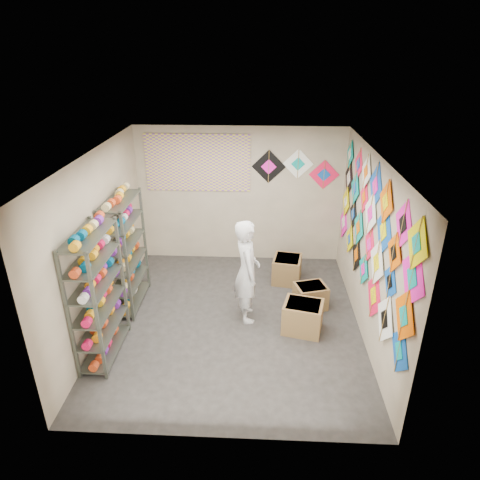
# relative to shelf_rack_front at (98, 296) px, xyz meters

# --- Properties ---
(ground) EXTENTS (4.50, 4.50, 0.00)m
(ground) POSITION_rel_shelf_rack_front_xyz_m (1.78, 0.85, -0.95)
(ground) COLOR #2B2825
(room_walls) EXTENTS (4.50, 4.50, 4.50)m
(room_walls) POSITION_rel_shelf_rack_front_xyz_m (1.78, 0.85, 0.69)
(room_walls) COLOR tan
(room_walls) RESTS_ON ground
(shelf_rack_front) EXTENTS (0.40, 1.10, 1.90)m
(shelf_rack_front) POSITION_rel_shelf_rack_front_xyz_m (0.00, 0.00, 0.00)
(shelf_rack_front) COLOR #4C5147
(shelf_rack_front) RESTS_ON ground
(shelf_rack_back) EXTENTS (0.40, 1.10, 1.90)m
(shelf_rack_back) POSITION_rel_shelf_rack_front_xyz_m (0.00, 1.30, 0.00)
(shelf_rack_back) COLOR #4C5147
(shelf_rack_back) RESTS_ON ground
(string_spools) EXTENTS (0.12, 2.36, 0.12)m
(string_spools) POSITION_rel_shelf_rack_front_xyz_m (-0.00, 0.65, 0.10)
(string_spools) COLOR #E8104A
(string_spools) RESTS_ON ground
(kite_wall_display) EXTENTS (0.06, 4.31, 2.06)m
(kite_wall_display) POSITION_rel_shelf_rack_front_xyz_m (3.76, 0.77, 0.68)
(kite_wall_display) COLOR #0D4BAF
(kite_wall_display) RESTS_ON room_walls
(back_wall_kites) EXTENTS (1.66, 0.02, 0.78)m
(back_wall_kites) POSITION_rel_shelf_rack_front_xyz_m (2.82, 3.09, 0.97)
(back_wall_kites) COLOR black
(back_wall_kites) RESTS_ON room_walls
(poster) EXTENTS (2.00, 0.01, 1.10)m
(poster) POSITION_rel_shelf_rack_front_xyz_m (0.98, 3.08, 1.05)
(poster) COLOR #7B49A0
(poster) RESTS_ON room_walls
(shopkeeper) EXTENTS (0.78, 0.65, 1.70)m
(shopkeeper) POSITION_rel_shelf_rack_front_xyz_m (2.00, 0.98, -0.10)
(shopkeeper) COLOR white
(shopkeeper) RESTS_ON ground
(carton_a) EXTENTS (0.68, 0.61, 0.48)m
(carton_a) POSITION_rel_shelf_rack_front_xyz_m (2.87, 0.66, -0.71)
(carton_a) COLOR brown
(carton_a) RESTS_ON ground
(carton_b) EXTENTS (0.60, 0.54, 0.41)m
(carton_b) POSITION_rel_shelf_rack_front_xyz_m (3.06, 1.32, -0.74)
(carton_b) COLOR brown
(carton_b) RESTS_ON ground
(carton_c) EXTENTS (0.58, 0.62, 0.48)m
(carton_c) POSITION_rel_shelf_rack_front_xyz_m (2.71, 2.18, -0.71)
(carton_c) COLOR brown
(carton_c) RESTS_ON ground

